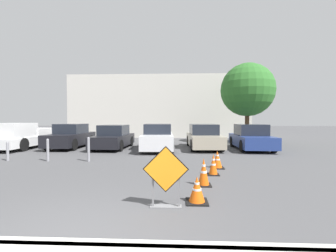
# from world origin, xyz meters

# --- Properties ---
(ground_plane) EXTENTS (96.00, 96.00, 0.00)m
(ground_plane) POSITION_xyz_m (0.00, 10.00, 0.00)
(ground_plane) COLOR #4C4C4F
(curb_lip) EXTENTS (27.14, 0.20, 0.14)m
(curb_lip) POSITION_xyz_m (0.00, 0.00, 0.07)
(curb_lip) COLOR beige
(curb_lip) RESTS_ON ground_plane
(road_closed_sign) EXTENTS (0.97, 0.20, 1.30)m
(road_closed_sign) POSITION_xyz_m (1.43, 1.61, 0.69)
(road_closed_sign) COLOR black
(road_closed_sign) RESTS_ON ground_plane
(traffic_cone_nearest) EXTENTS (0.48, 0.48, 0.58)m
(traffic_cone_nearest) POSITION_xyz_m (2.11, 1.94, 0.28)
(traffic_cone_nearest) COLOR black
(traffic_cone_nearest) RESTS_ON ground_plane
(traffic_cone_second) EXTENTS (0.41, 0.41, 0.77)m
(traffic_cone_second) POSITION_xyz_m (2.40, 3.23, 0.38)
(traffic_cone_second) COLOR black
(traffic_cone_second) RESTS_ON ground_plane
(traffic_cone_third) EXTENTS (0.38, 0.38, 0.70)m
(traffic_cone_third) POSITION_xyz_m (2.86, 4.44, 0.34)
(traffic_cone_third) COLOR black
(traffic_cone_third) RESTS_ON ground_plane
(traffic_cone_fourth) EXTENTS (0.50, 0.50, 0.66)m
(traffic_cone_fourth) POSITION_xyz_m (3.17, 5.48, 0.32)
(traffic_cone_fourth) COLOR black
(traffic_cone_fourth) RESTS_ON ground_plane
(pickup_truck) EXTENTS (2.03, 5.35, 1.61)m
(pickup_truck) POSITION_xyz_m (-8.09, 10.65, 0.73)
(pickup_truck) COLOR silver
(pickup_truck) RESTS_ON ground_plane
(parked_car_nearest) EXTENTS (1.79, 4.12, 1.54)m
(parked_car_nearest) POSITION_xyz_m (-5.25, 11.18, 0.71)
(parked_car_nearest) COLOR black
(parked_car_nearest) RESTS_ON ground_plane
(parked_car_second) EXTENTS (1.93, 4.12, 1.48)m
(parked_car_second) POSITION_xyz_m (-2.39, 10.98, 0.68)
(parked_car_second) COLOR black
(parked_car_second) RESTS_ON ground_plane
(parked_car_third) EXTENTS (2.02, 4.64, 1.56)m
(parked_car_third) POSITION_xyz_m (0.46, 10.55, 0.72)
(parked_car_third) COLOR silver
(parked_car_third) RESTS_ON ground_plane
(parked_car_fourth) EXTENTS (2.01, 4.53, 1.53)m
(parked_car_fourth) POSITION_xyz_m (3.31, 11.22, 0.70)
(parked_car_fourth) COLOR #A39984
(parked_car_fourth) RESTS_ON ground_plane
(parked_car_fifth) EXTENTS (1.99, 4.23, 1.53)m
(parked_car_fifth) POSITION_xyz_m (6.17, 10.92, 0.70)
(parked_car_fifth) COLOR navy
(parked_car_fifth) RESTS_ON ground_plane
(bollard_nearest) EXTENTS (0.12, 0.12, 1.07)m
(bollard_nearest) POSITION_xyz_m (-2.22, 6.56, 0.56)
(bollard_nearest) COLOR gray
(bollard_nearest) RESTS_ON ground_plane
(bollard_second) EXTENTS (0.12, 0.12, 0.99)m
(bollard_second) POSITION_xyz_m (-4.04, 6.56, 0.52)
(bollard_second) COLOR gray
(bollard_second) RESTS_ON ground_plane
(bollard_third) EXTENTS (0.12, 0.12, 0.86)m
(bollard_third) POSITION_xyz_m (-5.87, 6.56, 0.46)
(bollard_third) COLOR gray
(bollard_third) RESTS_ON ground_plane
(building_facade_backdrop) EXTENTS (18.18, 5.00, 6.28)m
(building_facade_backdrop) POSITION_xyz_m (-0.27, 21.40, 3.14)
(building_facade_backdrop) COLOR beige
(building_facade_backdrop) RESTS_ON ground_plane
(street_tree_behind_lot) EXTENTS (3.98, 3.98, 6.04)m
(street_tree_behind_lot) POSITION_xyz_m (6.91, 14.16, 4.04)
(street_tree_behind_lot) COLOR #513823
(street_tree_behind_lot) RESTS_ON ground_plane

